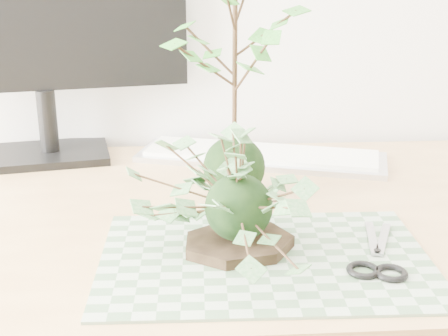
{
  "coord_description": "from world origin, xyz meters",
  "views": [
    {
      "loc": [
        -0.05,
        0.31,
        1.13
      ],
      "look_at": [
        0.0,
        1.14,
        0.84
      ],
      "focal_mm": 50.0,
      "sensor_mm": 36.0,
      "label": 1
    }
  ],
  "objects": [
    {
      "name": "scissors",
      "position": [
        0.2,
        1.02,
        0.75
      ],
      "size": [
        0.09,
        0.18,
        0.01
      ],
      "rotation": [
        0.0,
        0.0,
        -0.3
      ],
      "color": "#94949B",
      "rests_on": "cutting_mat"
    },
    {
      "name": "maple_kokedama",
      "position": [
        0.03,
        1.28,
        1.04
      ],
      "size": [
        0.29,
        0.29,
        0.43
      ],
      "rotation": [
        0.0,
        0.0,
        -0.34
      ],
      "color": "black",
      "rests_on": "desk"
    },
    {
      "name": "stone_dish",
      "position": [
        0.02,
        1.08,
        0.75
      ],
      "size": [
        0.19,
        0.19,
        0.01
      ],
      "primitive_type": "cylinder",
      "rotation": [
        0.0,
        0.0,
        0.21
      ],
      "color": "black",
      "rests_on": "cutting_mat"
    },
    {
      "name": "cutting_mat",
      "position": [
        0.05,
        1.05,
        0.74
      ],
      "size": [
        0.44,
        0.3,
        0.0
      ],
      "primitive_type": "cube",
      "rotation": [
        0.0,
        0.0,
        -0.02
      ],
      "color": "#4A6B47",
      "rests_on": "desk"
    },
    {
      "name": "keyboard",
      "position": [
        0.09,
        1.47,
        0.75
      ],
      "size": [
        0.5,
        0.27,
        0.02
      ],
      "rotation": [
        0.0,
        0.0,
        -0.29
      ],
      "color": "silver",
      "rests_on": "desk"
    },
    {
      "name": "desk",
      "position": [
        0.01,
        1.23,
        0.65
      ],
      "size": [
        1.6,
        0.7,
        0.74
      ],
      "color": "tan",
      "rests_on": "ground_plane"
    },
    {
      "name": "ivy_kokedama",
      "position": [
        0.02,
        1.08,
        0.85
      ],
      "size": [
        0.31,
        0.31,
        0.18
      ],
      "rotation": [
        0.0,
        0.0,
        -0.24
      ],
      "color": "black",
      "rests_on": "stone_dish"
    },
    {
      "name": "monitor",
      "position": [
        -0.32,
        1.52,
        1.02
      ],
      "size": [
        0.55,
        0.2,
        0.49
      ],
      "rotation": [
        0.0,
        0.0,
        0.18
      ],
      "color": "black",
      "rests_on": "desk"
    }
  ]
}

